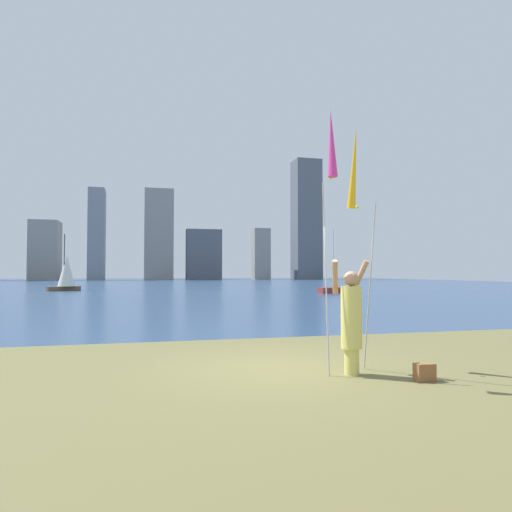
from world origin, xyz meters
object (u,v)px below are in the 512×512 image
at_px(person, 351,318).
at_px(kite_flag_left, 331,151).
at_px(kite_flag_right, 354,172).
at_px(sailboat_0, 334,289).
at_px(bag, 425,372).
at_px(sailboat_1, 66,272).

distance_m(person, kite_flag_left, 2.82).
distance_m(kite_flag_right, sailboat_0, 29.09).
relative_size(bag, sailboat_0, 0.06).
xyz_separation_m(kite_flag_left, sailboat_0, (12.02, 27.46, -3.43)).
bearing_deg(sailboat_1, person, -74.61).
bearing_deg(sailboat_1, kite_flag_right, -73.76).
height_order(person, kite_flag_left, kite_flag_left).
height_order(bag, sailboat_1, sailboat_1).
relative_size(person, sailboat_0, 0.37).
relative_size(person, sailboat_1, 0.37).
height_order(person, kite_flag_right, kite_flag_right).
height_order(kite_flag_right, sailboat_0, sailboat_0).
bearing_deg(kite_flag_right, bag, -69.35).
xyz_separation_m(person, sailboat_0, (11.61, 27.31, -0.65)).
distance_m(kite_flag_left, kite_flag_right, 1.16).
distance_m(bag, sailboat_0, 29.98).
height_order(kite_flag_left, sailboat_0, sailboat_0).
bearing_deg(person, bag, -46.30).
bearing_deg(bag, sailboat_1, 106.40).
relative_size(person, kite_flag_right, 0.44).
height_order(kite_flag_left, kite_flag_right, kite_flag_right).
distance_m(person, sailboat_1, 38.90).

